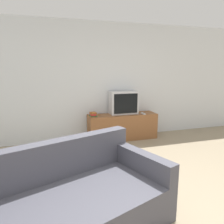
% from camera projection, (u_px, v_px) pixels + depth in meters
% --- Properties ---
extents(ground_plane, '(14.00, 14.00, 0.00)m').
position_uv_depth(ground_plane, '(161.00, 222.00, 2.30)').
color(ground_plane, gray).
extents(wall_back, '(9.00, 0.06, 2.60)m').
position_uv_depth(wall_back, '(95.00, 82.00, 4.88)').
color(wall_back, silver).
rests_on(wall_back, ground_plane).
extents(tv_stand, '(1.56, 0.44, 0.58)m').
position_uv_depth(tv_stand, '(122.00, 127.00, 4.99)').
color(tv_stand, brown).
rests_on(tv_stand, ground_plane).
extents(television, '(0.63, 0.32, 0.51)m').
position_uv_depth(television, '(123.00, 103.00, 4.95)').
color(television, silver).
rests_on(television, tv_stand).
extents(couch, '(2.22, 1.61, 0.84)m').
position_uv_depth(couch, '(66.00, 208.00, 2.10)').
color(couch, '#474751').
rests_on(couch, ground_plane).
extents(book_stack, '(0.14, 0.22, 0.08)m').
position_uv_depth(book_stack, '(93.00, 114.00, 4.73)').
color(book_stack, '#2D753D').
rests_on(book_stack, tv_stand).
extents(remote_on_stand, '(0.05, 0.17, 0.02)m').
position_uv_depth(remote_on_stand, '(143.00, 114.00, 4.95)').
color(remote_on_stand, '#B7B7B7').
rests_on(remote_on_stand, tv_stand).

